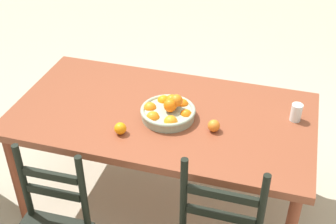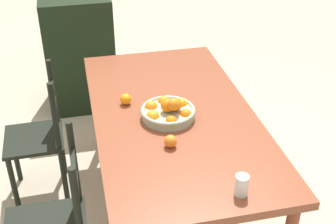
{
  "view_description": "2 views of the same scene",
  "coord_description": "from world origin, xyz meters",
  "px_view_note": "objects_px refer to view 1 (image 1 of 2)",
  "views": [
    {
      "loc": [
        -0.65,
        2.11,
        2.3
      ],
      "look_at": [
        -0.05,
        0.04,
        0.79
      ],
      "focal_mm": 48.24,
      "sensor_mm": 36.0,
      "label": 1
    },
    {
      "loc": [
        -2.23,
        0.53,
        2.18
      ],
      "look_at": [
        -0.05,
        0.04,
        0.79
      ],
      "focal_mm": 48.09,
      "sensor_mm": 36.0,
      "label": 2
    }
  ],
  "objects_px": {
    "fruit_bowl": "(168,111)",
    "orange_loose_1": "(214,126)",
    "dining_table": "(162,121)",
    "orange_loose_0": "(120,128)",
    "drinking_glass": "(296,112)"
  },
  "relations": [
    {
      "from": "fruit_bowl",
      "to": "orange_loose_1",
      "type": "height_order",
      "value": "fruit_bowl"
    },
    {
      "from": "orange_loose_1",
      "to": "drinking_glass",
      "type": "xyz_separation_m",
      "value": [
        -0.43,
        -0.24,
        0.02
      ]
    },
    {
      "from": "orange_loose_0",
      "to": "dining_table",
      "type": "bearing_deg",
      "value": -121.82
    },
    {
      "from": "fruit_bowl",
      "to": "drinking_glass",
      "type": "xyz_separation_m",
      "value": [
        -0.72,
        -0.19,
        0.01
      ]
    },
    {
      "from": "dining_table",
      "to": "drinking_glass",
      "type": "distance_m",
      "value": 0.79
    },
    {
      "from": "dining_table",
      "to": "fruit_bowl",
      "type": "distance_m",
      "value": 0.13
    },
    {
      "from": "dining_table",
      "to": "drinking_glass",
      "type": "relative_size",
      "value": 16.84
    },
    {
      "from": "fruit_bowl",
      "to": "orange_loose_0",
      "type": "xyz_separation_m",
      "value": [
        0.21,
        0.22,
        -0.01
      ]
    },
    {
      "from": "drinking_glass",
      "to": "orange_loose_0",
      "type": "bearing_deg",
      "value": 23.64
    },
    {
      "from": "fruit_bowl",
      "to": "dining_table",
      "type": "bearing_deg",
      "value": -42.19
    },
    {
      "from": "orange_loose_1",
      "to": "dining_table",
      "type": "bearing_deg",
      "value": -15.85
    },
    {
      "from": "dining_table",
      "to": "orange_loose_1",
      "type": "relative_size",
      "value": 25.81
    },
    {
      "from": "dining_table",
      "to": "orange_loose_0",
      "type": "bearing_deg",
      "value": 58.18
    },
    {
      "from": "orange_loose_0",
      "to": "drinking_glass",
      "type": "relative_size",
      "value": 0.64
    },
    {
      "from": "orange_loose_1",
      "to": "drinking_glass",
      "type": "height_order",
      "value": "drinking_glass"
    }
  ]
}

